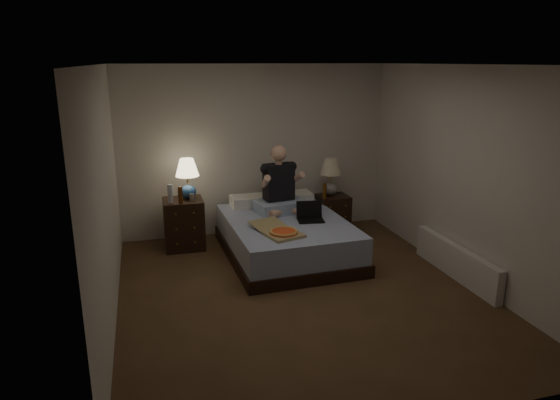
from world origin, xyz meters
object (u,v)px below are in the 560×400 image
object	(u,v)px
lamp_right	(331,177)
laptop	(311,212)
bed	(287,238)
nightstand_left	(184,224)
nightstand_right	(333,214)
pizza_box	(284,233)
beer_bottle_right	(325,191)
radiator	(456,262)
person	(280,179)
water_bottle	(170,193)
beer_bottle_left	(180,195)
lamp_left	(188,179)
soda_can	(192,197)

from	to	relation	value
lamp_right	laptop	world-z (taller)	lamp_right
bed	nightstand_left	bearing A→B (deg)	150.99
bed	nightstand_right	distance (m)	1.17
laptop	pizza_box	world-z (taller)	laptop
beer_bottle_right	radiator	bearing A→B (deg)	-60.51
nightstand_right	radiator	xyz separation A→B (m)	(0.84, -1.93, -0.09)
person	bed	bearing A→B (deg)	-101.39
person	water_bottle	bearing A→B (deg)	163.94
radiator	nightstand_right	bearing A→B (deg)	113.50
nightstand_right	radiator	size ratio (longest dim) A/B	0.36
nightstand_left	beer_bottle_right	xyz separation A→B (m)	(2.05, -0.08, 0.35)
beer_bottle_right	person	distance (m)	0.81
lamp_right	pizza_box	bearing A→B (deg)	-129.58
laptop	nightstand_right	bearing A→B (deg)	60.49
bed	person	world-z (taller)	person
water_bottle	bed	bearing A→B (deg)	-21.30
nightstand_left	radiator	world-z (taller)	nightstand_left
beer_bottle_left	person	world-z (taller)	person
bed	lamp_right	xyz separation A→B (m)	(0.91, 0.76, 0.61)
nightstand_right	water_bottle	world-z (taller)	water_bottle
nightstand_right	water_bottle	xyz separation A→B (m)	(-2.39, -0.14, 0.53)
lamp_left	pizza_box	world-z (taller)	lamp_left
bed	pizza_box	size ratio (longest dim) A/B	2.64
beer_bottle_left	radiator	distance (m)	3.60
lamp_left	radiator	size ratio (longest dim) A/B	0.35
nightstand_right	person	world-z (taller)	person
person	soda_can	bearing A→B (deg)	162.12
beer_bottle_left	person	distance (m)	1.36
nightstand_right	lamp_right	distance (m)	0.57
water_bottle	radiator	size ratio (longest dim) A/B	0.16
soda_can	radiator	distance (m)	3.50
lamp_left	laptop	xyz separation A→B (m)	(1.50, -0.84, -0.36)
lamp_right	water_bottle	xyz separation A→B (m)	(-2.37, -0.19, -0.04)
beer_bottle_left	beer_bottle_right	distance (m)	2.09
lamp_left	person	distance (m)	1.27
nightstand_right	pizza_box	size ratio (longest dim) A/B	0.77
person	radiator	bearing A→B (deg)	-51.23
nightstand_right	water_bottle	size ratio (longest dim) A/B	2.33
nightstand_right	person	size ratio (longest dim) A/B	0.63
soda_can	nightstand_left	bearing A→B (deg)	142.21
pizza_box	radiator	distance (m)	2.11
nightstand_left	water_bottle	size ratio (longest dim) A/B	2.79
lamp_right	radiator	bearing A→B (deg)	-66.38
person	pizza_box	bearing A→B (deg)	-111.99
nightstand_left	soda_can	xyz separation A→B (m)	(0.12, -0.09, 0.40)
lamp_right	bed	bearing A→B (deg)	-139.95
bed	water_bottle	bearing A→B (deg)	156.81
lamp_left	laptop	world-z (taller)	lamp_left
radiator	person	bearing A→B (deg)	137.61
beer_bottle_left	nightstand_left	bearing A→B (deg)	77.50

